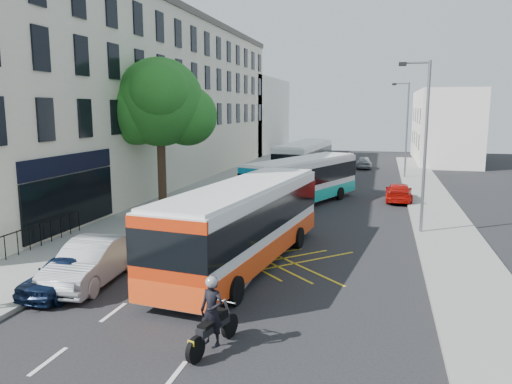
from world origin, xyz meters
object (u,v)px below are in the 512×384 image
Objects in this scene: bus_near at (244,223)px; street_tree at (159,103)px; distant_car_grey at (333,161)px; red_hatchback at (399,192)px; motorbike at (213,315)px; lamp_near at (424,138)px; lamp_far at (406,125)px; bus_mid at (303,180)px; bus_far at (304,160)px; distant_car_silver at (364,162)px; parked_car_blue at (67,273)px; parked_car_silver at (92,262)px.

street_tree is at bearing 136.29° from bus_near.
bus_near is at bearing -86.46° from distant_car_grey.
bus_near reaches higher than red_hatchback.
motorbike is 0.40× the size of distant_car_grey.
street_tree is 15.10m from lamp_near.
bus_mid is (-6.59, -13.89, -3.08)m from lamp_far.
bus_near is 2.81× the size of red_hatchback.
street_tree is 16.42m from bus_far.
street_tree is 9.92m from bus_mid.
distant_car_silver is at bearing -80.38° from red_hatchback.
parked_car_blue is at bearing 170.83° from motorbike.
distant_car_grey is (1.54, 9.01, -0.92)m from bus_far.
parked_car_silver is at bearing -139.09° from lamp_near.
street_tree is at bearing 100.06° from parked_car_silver.
lamp_far reaches higher than parked_car_silver.
bus_mid is 20.25m from distant_car_grey.
distant_car_silver is at bearing 8.79° from distant_car_grey.
bus_mid is 4.94× the size of motorbike.
lamp_far is 1.51× the size of distant_car_grey.
lamp_near is 1.00× the size of lamp_far.
red_hatchback is at bearing 63.71° from parked_car_blue.
bus_mid reaches higher than distant_car_silver.
motorbike is (0.83, -19.57, -0.63)m from bus_mid.
red_hatchback is at bearing 55.78° from parked_car_silver.
parked_car_blue is 38.27m from distant_car_silver.
bus_mid is at bearing 95.95° from bus_near.
bus_near reaches higher than parked_car_blue.
lamp_far is 1.96× the size of red_hatchback.
parked_car_blue reaches higher than distant_car_silver.
lamp_near reaches higher than parked_car_blue.
parked_car_silver is (-11.41, -29.89, -3.85)m from lamp_far.
bus_near is 3.11× the size of parked_car_blue.
street_tree reaches higher than parked_car_silver.
distant_car_silver is (3.11, 0.27, -0.11)m from distant_car_grey.
distant_car_silver is at bearing 64.78° from street_tree.
street_tree is 1.90× the size of parked_car_silver.
lamp_far reaches higher than parked_car_blue.
parked_car_silver is 37.33m from distant_car_silver.
bus_far is 3.08× the size of parked_car_blue.
street_tree is at bearing 64.08° from distant_car_silver.
lamp_near is at bearing 95.04° from red_hatchback.
bus_mid is 20.74m from distant_car_silver.
bus_mid is 16.73m from parked_car_silver.
bus_far reaches higher than red_hatchback.
lamp_far is (0.00, 20.00, 0.00)m from lamp_near.
bus_far is at bearing -95.85° from distant_car_grey.
bus_mid is 2.28× the size of parked_car_silver.
distant_car_grey is (0.18, 33.02, -0.93)m from bus_near.
distant_car_grey is (4.73, 36.23, -0.03)m from parked_car_silver.
distant_car_grey is (-5.99, 17.60, 0.14)m from red_hatchback.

